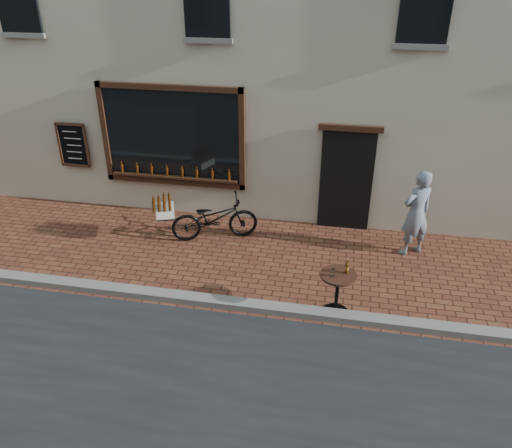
# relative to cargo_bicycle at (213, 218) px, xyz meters

# --- Properties ---
(ground) EXTENTS (90.00, 90.00, 0.00)m
(ground) POSITION_rel_cargo_bicycle_xyz_m (0.77, -2.42, -0.49)
(ground) COLOR #56281B
(ground) RESTS_ON ground
(kerb) EXTENTS (90.00, 0.25, 0.12)m
(kerb) POSITION_rel_cargo_bicycle_xyz_m (0.77, -2.22, -0.43)
(kerb) COLOR slate
(kerb) RESTS_ON ground
(cargo_bicycle) EXTENTS (2.15, 1.29, 1.02)m
(cargo_bicycle) POSITION_rel_cargo_bicycle_xyz_m (0.00, 0.00, 0.00)
(cargo_bicycle) COLOR black
(cargo_bicycle) RESTS_ON ground
(bistro_table) EXTENTS (0.60, 0.60, 1.03)m
(bistro_table) POSITION_rel_cargo_bicycle_xyz_m (2.68, -2.06, 0.07)
(bistro_table) COLOR black
(bistro_table) RESTS_ON ground
(pedestrian) EXTENTS (0.77, 0.71, 1.77)m
(pedestrian) POSITION_rel_cargo_bicycle_xyz_m (4.07, 0.19, 0.40)
(pedestrian) COLOR slate
(pedestrian) RESTS_ON ground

